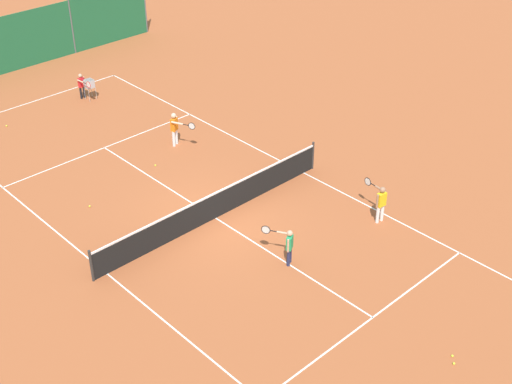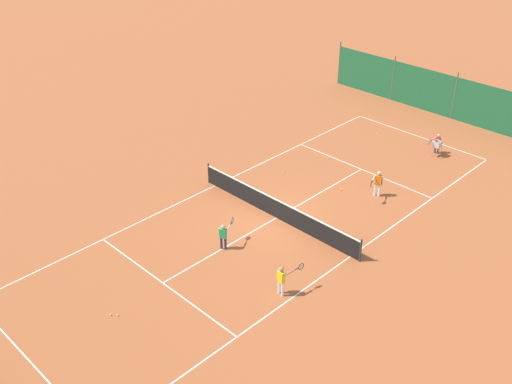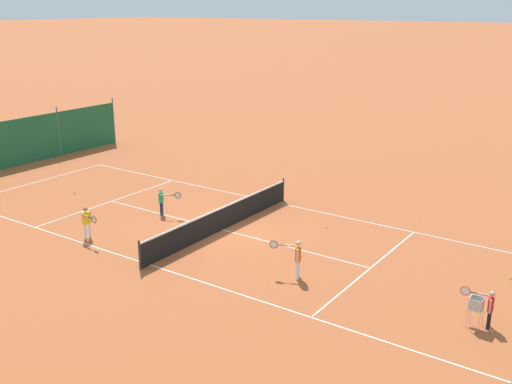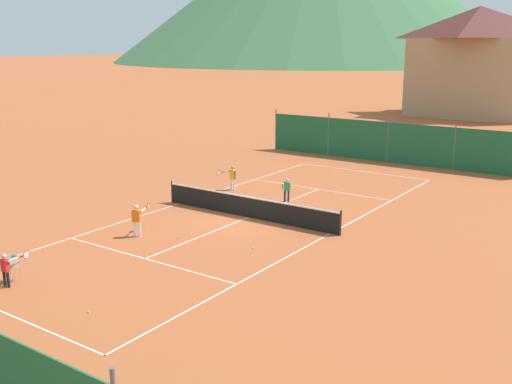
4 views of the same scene
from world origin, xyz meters
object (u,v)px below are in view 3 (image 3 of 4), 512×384
at_px(tennis_net, 222,218).
at_px(player_far_service, 297,256).
at_px(player_near_baseline, 162,199).
at_px(tennis_ball_service_box, 327,227).
at_px(player_near_service, 87,220).
at_px(tennis_ball_by_net_left, 301,257).
at_px(tennis_ball_mid_court, 510,278).
at_px(tennis_ball_alley_right, 75,192).
at_px(player_far_baseline, 489,306).
at_px(ball_hopper, 476,306).
at_px(tennis_ball_alley_left, 74,194).

xyz_separation_m(tennis_net, player_far_service, (-2.09, -4.70, 0.27)).
distance_m(player_near_baseline, tennis_ball_service_box, 7.05).
xyz_separation_m(tennis_net, player_near_service, (-3.67, 3.68, 0.25)).
height_order(player_near_service, tennis_ball_by_net_left, player_near_service).
bearing_deg(player_near_baseline, tennis_ball_mid_court, -82.26).
bearing_deg(tennis_ball_mid_court, tennis_ball_alley_right, 95.83).
height_order(tennis_net, tennis_ball_mid_court, tennis_net).
bearing_deg(tennis_ball_service_box, tennis_net, 127.98).
height_order(player_far_service, tennis_ball_service_box, player_far_service).
height_order(player_near_service, player_far_service, player_far_service).
bearing_deg(tennis_ball_alley_right, player_near_service, -124.59).
bearing_deg(tennis_net, player_far_baseline, -99.43).
relative_size(player_near_service, ball_hopper, 1.44).
xyz_separation_m(tennis_ball_alley_right, tennis_ball_service_box, (2.71, -12.14, 0.00)).
bearing_deg(player_far_baseline, tennis_ball_alley_right, 85.16).
xyz_separation_m(player_near_baseline, tennis_ball_mid_court, (1.87, -13.74, -0.66)).
xyz_separation_m(player_far_baseline, player_near_service, (-1.90, 14.36, 0.09)).
relative_size(tennis_net, tennis_ball_mid_court, 139.09).
distance_m(tennis_ball_by_net_left, ball_hopper, 6.60).
bearing_deg(player_far_baseline, ball_hopper, 123.25).
bearing_deg(tennis_ball_by_net_left, player_far_baseline, -100.19).
height_order(tennis_ball_by_net_left, tennis_ball_service_box, same).
xyz_separation_m(player_near_baseline, tennis_ball_by_net_left, (-0.56, -7.19, -0.66)).
relative_size(player_far_baseline, player_near_service, 0.87).
height_order(player_near_service, tennis_ball_mid_court, player_near_service).
bearing_deg(tennis_ball_service_box, tennis_ball_by_net_left, -168.13).
bearing_deg(player_near_service, tennis_net, -45.01).
relative_size(tennis_ball_service_box, ball_hopper, 0.07).
height_order(tennis_net, player_near_baseline, player_near_baseline).
bearing_deg(tennis_ball_alley_right, player_far_service, -98.30).
height_order(tennis_net, player_far_service, player_far_service).
bearing_deg(tennis_ball_service_box, tennis_ball_mid_court, -95.79).
bearing_deg(tennis_ball_mid_court, tennis_ball_service_box, 84.21).
relative_size(player_far_service, tennis_ball_alley_left, 19.99).
distance_m(tennis_ball_mid_court, ball_hopper, 3.87).
xyz_separation_m(player_far_service, tennis_ball_alley_left, (1.78, 13.36, -0.73)).
height_order(tennis_ball_alley_left, ball_hopper, ball_hopper).
relative_size(player_near_baseline, player_far_service, 0.89).
height_order(player_near_baseline, player_near_service, player_near_service).
bearing_deg(ball_hopper, tennis_ball_alley_right, 84.53).
xyz_separation_m(player_far_service, tennis_ball_mid_court, (3.95, -5.83, -0.73)).
distance_m(tennis_ball_mid_court, tennis_ball_service_box, 7.25).
relative_size(tennis_net, tennis_ball_alley_right, 139.09).
xyz_separation_m(player_far_baseline, tennis_ball_by_net_left, (1.21, 6.71, -0.62)).
bearing_deg(player_near_baseline, tennis_ball_by_net_left, -94.43).
xyz_separation_m(tennis_ball_alley_right, tennis_ball_by_net_left, (-0.45, -12.80, 0.00)).
xyz_separation_m(tennis_ball_alley_right, ball_hopper, (-1.84, -19.23, 0.62)).
xyz_separation_m(tennis_net, tennis_ball_alley_left, (-0.31, 8.65, -0.47)).
height_order(tennis_net, player_far_baseline, player_far_baseline).
bearing_deg(ball_hopper, tennis_ball_by_net_left, 77.78).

